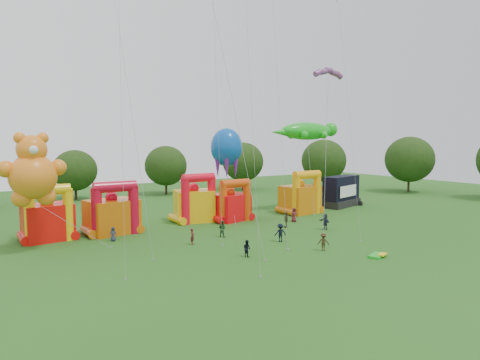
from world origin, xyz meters
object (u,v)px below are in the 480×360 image
spectator_0 (113,234)px  teddy_bear_kite (50,195)px  bouncy_castle_0 (48,219)px  octopus_kite (229,174)px  bouncy_castle_2 (195,203)px  spectator_4 (286,220)px  stage_trailer (342,192)px  gecko_kite (309,158)px

spectator_0 → teddy_bear_kite: bearing=-165.2°
bouncy_castle_0 → octopus_kite: size_ratio=0.49×
spectator_0 → octopus_kite: bearing=22.4°
bouncy_castle_2 → spectator_4: size_ratio=3.30×
stage_trailer → spectator_4: bearing=-155.8°
bouncy_castle_2 → spectator_4: bouncy_castle_2 is taller
bouncy_castle_2 → gecko_kite: gecko_kite is taller
octopus_kite → spectator_4: size_ratio=6.38×
stage_trailer → spectator_0: 38.55m
bouncy_castle_0 → teddy_bear_kite: teddy_bear_kite is taller
bouncy_castle_2 → teddy_bear_kite: 19.86m
stage_trailer → bouncy_castle_0: bearing=179.3°
octopus_kite → spectator_0: 19.42m
bouncy_castle_0 → bouncy_castle_2: 18.16m
spectator_0 → spectator_4: 20.64m
spectator_0 → spectator_4: spectator_4 is taller
bouncy_castle_2 → stage_trailer: bouncy_castle_2 is taller
spectator_4 → teddy_bear_kite: bearing=-68.3°
bouncy_castle_0 → gecko_kite: (36.28, -1.34, 5.81)m
bouncy_castle_2 → gecko_kite: 19.14m
spectator_0 → stage_trailer: bearing=11.0°
gecko_kite → octopus_kite: gecko_kite is taller
teddy_bear_kite → gecko_kite: gecko_kite is taller
stage_trailer → gecko_kite: 9.73m
stage_trailer → spectator_0: size_ratio=5.28×
gecko_kite → spectator_0: 31.55m
stage_trailer → gecko_kite: bearing=-174.3°
bouncy_castle_0 → stage_trailer: bouncy_castle_0 is taller
bouncy_castle_0 → spectator_4: (25.87, -8.76, -1.37)m
bouncy_castle_2 → gecko_kite: (18.14, -2.21, 5.69)m
teddy_bear_kite → gecko_kite: bearing=6.1°
stage_trailer → spectator_0: stage_trailer is taller
gecko_kite → octopus_kite: size_ratio=1.08×
bouncy_castle_2 → octopus_kite: bearing=3.2°
teddy_bear_kite → spectator_4: bearing=-7.6°
teddy_bear_kite → octopus_kite: (24.13, 6.43, 0.45)m
bouncy_castle_2 → teddy_bear_kite: bearing=-161.8°
stage_trailer → teddy_bear_kite: (-44.58, -4.69, 3.17)m
spectator_0 → spectator_4: (20.13, -4.52, 0.21)m
teddy_bear_kite → spectator_0: bearing=9.2°
octopus_kite → spectator_0: size_ratio=8.12×
bouncy_castle_0 → octopus_kite: (23.64, 1.18, 3.67)m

